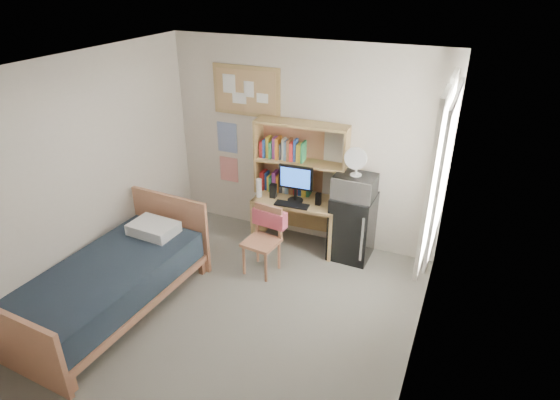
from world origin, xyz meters
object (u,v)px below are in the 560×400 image
at_px(desk_chair, 261,242).
at_px(bed, 111,288).
at_px(mini_fridge, 352,226).
at_px(speaker_left, 273,191).
at_px(monitor, 296,184).
at_px(desk_fan, 357,162).
at_px(bulletin_board, 246,91).
at_px(speaker_right, 318,199).
at_px(desk, 296,222).
at_px(microwave, 355,186).

relative_size(desk_chair, bed, 0.40).
relative_size(mini_fridge, speaker_left, 4.59).
height_order(desk_chair, bed, desk_chair).
distance_m(monitor, speaker_left, 0.33).
bearing_deg(desk_fan, bulletin_board, 171.43).
bearing_deg(mini_fridge, desk_fan, -90.00).
bearing_deg(monitor, mini_fridge, 3.42).
distance_m(bed, speaker_right, 2.61).
xyz_separation_m(bulletin_board, mini_fridge, (1.57, -0.25, -1.50)).
bearing_deg(desk, desk_chair, -105.02).
bearing_deg(bulletin_board, desk_fan, -9.90).
bearing_deg(desk_chair, desk, 84.85).
bearing_deg(bulletin_board, monitor, -22.49).
bearing_deg(speaker_left, speaker_right, 0.00).
xyz_separation_m(monitor, desk_fan, (0.74, 0.07, 0.39)).
bearing_deg(desk, bulletin_board, 157.50).
bearing_deg(monitor, microwave, 1.89).
height_order(desk, bed, desk).
relative_size(mini_fridge, monitor, 1.83).
xyz_separation_m(bed, microwave, (2.05, 2.05, 0.71)).
relative_size(desk_chair, speaker_left, 4.50).
bearing_deg(desk_fan, microwave, -178.66).
height_order(desk_chair, desk_fan, desk_fan).
bearing_deg(speaker_right, microwave, 3.17).
relative_size(bulletin_board, microwave, 1.93).
distance_m(bed, speaker_left, 2.26).
bearing_deg(desk_fan, desk_chair, -138.33).
relative_size(microwave, desk_fan, 1.48).
distance_m(desk, speaker_right, 0.52).
xyz_separation_m(bulletin_board, microwave, (1.57, -0.27, -0.93)).
height_order(monitor, desk_fan, desk_fan).
bearing_deg(speaker_left, desk, 11.31).
bearing_deg(mini_fridge, desk_chair, -137.61).
height_order(speaker_right, microwave, microwave).
relative_size(desk, mini_fridge, 1.27).
relative_size(bed, speaker_right, 13.22).
xyz_separation_m(bulletin_board, bed, (-0.48, -2.32, -1.64)).
bearing_deg(microwave, monitor, -173.23).
distance_m(bulletin_board, speaker_left, 1.32).
distance_m(desk, monitor, 0.57).
distance_m(speaker_left, speaker_right, 0.60).
bearing_deg(monitor, bed, -127.21).
bearing_deg(speaker_right, mini_fridge, 5.73).
xyz_separation_m(mini_fridge, speaker_right, (-0.44, -0.07, 0.33)).
height_order(bed, monitor, monitor).
relative_size(bed, desk_fan, 6.28).
height_order(bulletin_board, speaker_left, bulletin_board).
xyz_separation_m(desk, desk_fan, (0.74, 0.01, 0.96)).
xyz_separation_m(bulletin_board, desk, (0.83, -0.28, -1.58)).
bearing_deg(bulletin_board, bed, -101.81).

